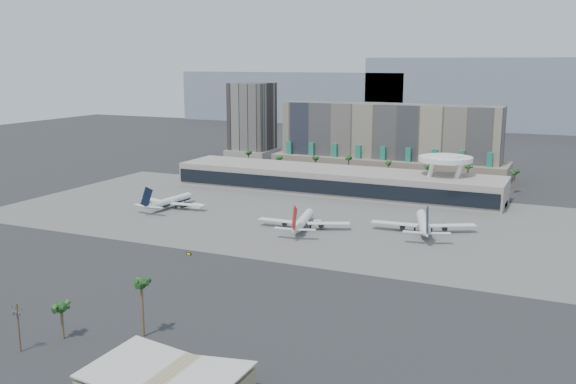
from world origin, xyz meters
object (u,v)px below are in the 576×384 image
at_px(airliner_left, 170,201).
at_px(airliner_centre, 303,221).
at_px(airliner_right, 424,223).
at_px(service_vehicle_a, 197,206).
at_px(taxiway_sign, 189,254).
at_px(utility_pole, 18,323).
at_px(service_vehicle_b, 318,222).

xyz_separation_m(airliner_left, airliner_centre, (70.76, -9.20, 0.16)).
bearing_deg(airliner_left, airliner_right, 7.48).
xyz_separation_m(airliner_left, airliner_right, (116.34, 5.99, 0.46)).
bearing_deg(airliner_left, airliner_centre, -2.88).
xyz_separation_m(service_vehicle_a, taxiway_sign, (37.06, -63.84, -0.57)).
xyz_separation_m(utility_pole, airliner_right, (61.91, 145.38, -3.42)).
relative_size(service_vehicle_b, taxiway_sign, 1.71).
height_order(airliner_left, airliner_right, airliner_right).
distance_m(airliner_left, service_vehicle_b, 73.54).
distance_m(service_vehicle_a, service_vehicle_b, 62.58).
height_order(utility_pole, airliner_centre, airliner_centre).
distance_m(utility_pole, service_vehicle_a, 151.31).
distance_m(airliner_centre, service_vehicle_b, 10.16).
xyz_separation_m(utility_pole, taxiway_sign, (-6.23, 81.02, -6.68)).
height_order(utility_pole, airliner_right, airliner_right).
bearing_deg(service_vehicle_a, airliner_right, -4.20).
bearing_deg(utility_pole, airliner_centre, 82.85).
xyz_separation_m(utility_pole, airliner_left, (-54.43, 139.38, -3.88)).
bearing_deg(service_vehicle_a, utility_pole, -77.84).
bearing_deg(taxiway_sign, airliner_right, 45.96).
bearing_deg(airliner_right, taxiway_sign, -152.83).
relative_size(utility_pole, airliner_left, 0.32).
relative_size(airliner_left, service_vehicle_b, 10.60).
height_order(airliner_centre, service_vehicle_a, airliner_centre).
xyz_separation_m(airliner_left, taxiway_sign, (48.20, -58.37, -2.79)).
bearing_deg(airliner_left, service_vehicle_a, 30.69).
distance_m(utility_pole, airliner_centre, 131.25).
height_order(service_vehicle_a, service_vehicle_b, service_vehicle_a).
relative_size(utility_pole, taxiway_sign, 5.80).
relative_size(airliner_centre, airliner_right, 0.93).
relative_size(airliner_right, service_vehicle_a, 9.87).
relative_size(service_vehicle_a, taxiway_sign, 2.04).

